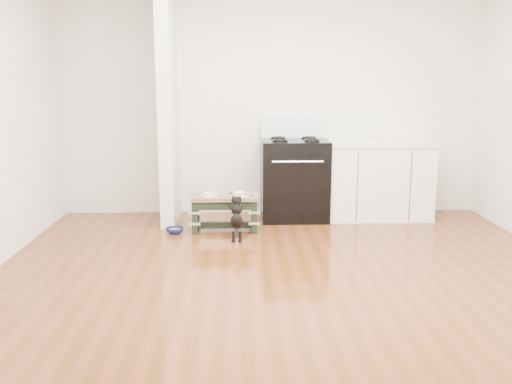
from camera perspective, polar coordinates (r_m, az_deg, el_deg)
name	(u,v)px	position (r m, az deg, el deg)	size (l,w,h in m)	color
ground	(289,283)	(4.65, 3.29, -9.08)	(5.00, 5.00, 0.00)	#4F2B0E
room_shell	(291,78)	(4.36, 3.54, 11.31)	(5.00, 5.00, 5.00)	silver
partition_wall	(168,102)	(6.49, -8.77, 8.85)	(0.15, 0.80, 2.70)	silver
oven_range	(294,178)	(6.63, 3.85, 1.41)	(0.76, 0.69, 1.14)	black
cabinet_run	(378,179)	(6.82, 12.06, 1.25)	(1.24, 0.64, 0.91)	white
dog_feeder	(225,205)	(6.11, -3.14, -1.34)	(0.71, 0.38, 0.41)	black
puppy	(237,216)	(5.80, -1.95, -2.44)	(0.13, 0.37, 0.43)	black
floor_bowl	(175,230)	(6.12, -8.13, -3.83)	(0.22, 0.22, 0.06)	#0C1A56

